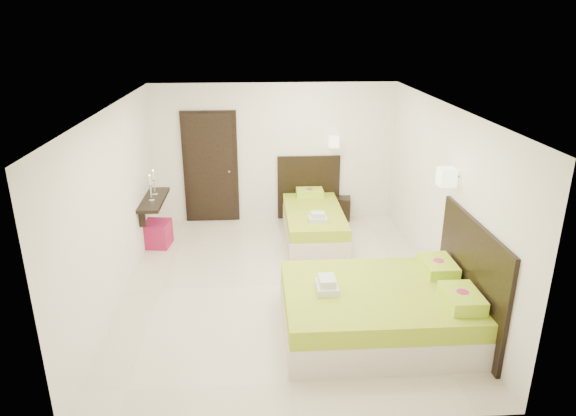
{
  "coord_description": "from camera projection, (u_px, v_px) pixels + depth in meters",
  "views": [
    {
      "loc": [
        -0.34,
        -6.64,
        3.66
      ],
      "look_at": [
        0.1,
        0.3,
        1.1
      ],
      "focal_mm": 32.0,
      "sensor_mm": 36.0,
      "label": 1
    }
  ],
  "objects": [
    {
      "name": "door",
      "position": [
        211.0,
        168.0,
        9.59
      ],
      "size": [
        1.02,
        0.15,
        2.14
      ],
      "color": "black",
      "rests_on": "ground"
    },
    {
      "name": "bed_single",
      "position": [
        313.0,
        220.0,
        9.16
      ],
      "size": [
        1.19,
        1.99,
        1.64
      ],
      "color": "beige",
      "rests_on": "ground"
    },
    {
      "name": "bed_double",
      "position": [
        384.0,
        308.0,
        6.29
      ],
      "size": [
        2.3,
        1.95,
        1.9
      ],
      "color": "beige",
      "rests_on": "ground"
    },
    {
      "name": "nightstand",
      "position": [
        337.0,
        207.0,
        10.0
      ],
      "size": [
        0.55,
        0.5,
        0.44
      ],
      "primitive_type": "cube",
      "rotation": [
        0.0,
        0.0,
        -0.14
      ],
      "color": "black",
      "rests_on": "ground"
    },
    {
      "name": "console_shelf",
      "position": [
        153.0,
        200.0,
        8.59
      ],
      "size": [
        0.35,
        1.2,
        0.78
      ],
      "color": "black",
      "rests_on": "ground"
    },
    {
      "name": "ottoman",
      "position": [
        157.0,
        234.0,
        8.77
      ],
      "size": [
        0.49,
        0.49,
        0.44
      ],
      "primitive_type": "cube",
      "rotation": [
        0.0,
        0.0,
        -0.14
      ],
      "color": "maroon",
      "rests_on": "ground"
    },
    {
      "name": "floor",
      "position": [
        282.0,
        286.0,
        7.5
      ],
      "size": [
        5.5,
        5.5,
        0.0
      ],
      "primitive_type": "plane",
      "color": "beige",
      "rests_on": "ground"
    }
  ]
}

